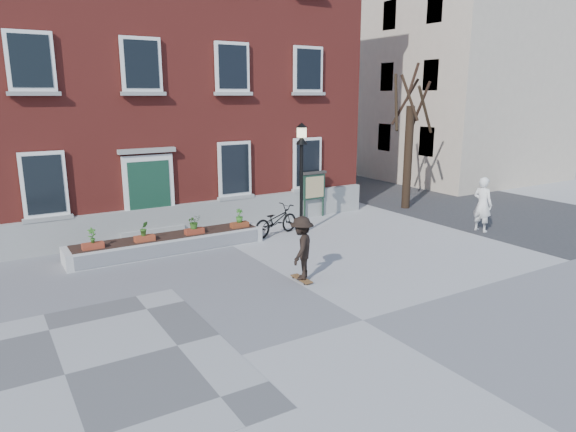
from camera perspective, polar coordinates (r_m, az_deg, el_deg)
ground at (r=11.69m, az=8.33°, el=-11.39°), size 100.00×100.00×0.00m
checker_patch at (r=10.35m, az=-23.56°, el=-15.88°), size 6.00×6.00×0.01m
bicycle at (r=18.09m, az=-1.37°, el=-0.51°), size 2.13×1.19×1.06m
parked_car at (r=30.50m, az=3.94°, el=5.40°), size 1.41×3.97×1.30m
bystander at (r=19.79m, az=20.80°, el=1.22°), size 0.54×0.77×2.00m
brick_building at (r=22.65m, az=-19.73°, el=16.25°), size 18.40×10.85×12.60m
planter_assembly at (r=16.67m, az=-13.12°, el=-2.87°), size 6.20×1.12×1.15m
bare_tree at (r=22.73m, az=13.26°, el=7.78°), size 1.83×1.83×6.16m
side_street at (r=37.43m, az=10.73°, el=16.45°), size 15.20×36.00×14.50m
lamp_post at (r=17.83m, az=1.51°, el=5.86°), size 0.40×0.40×3.93m
notice_board at (r=20.61m, az=2.92°, el=3.28°), size 1.10×0.16×1.87m
skateboarder at (r=13.55m, az=1.54°, el=-3.58°), size 1.23×1.21×1.77m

